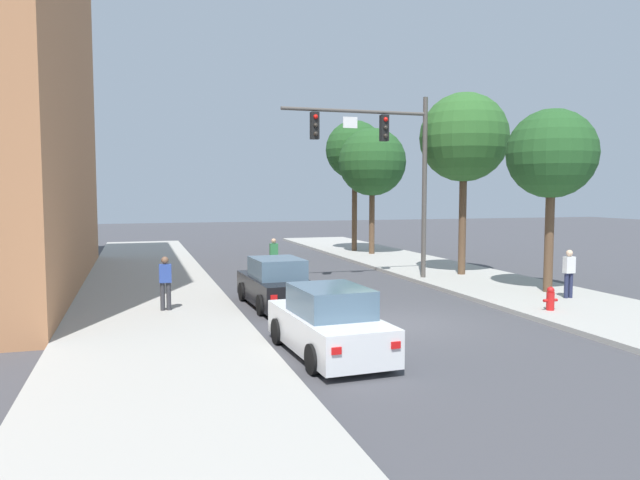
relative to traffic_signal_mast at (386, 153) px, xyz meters
name	(u,v)px	position (x,y,z in m)	size (l,w,h in m)	color
ground_plane	(393,323)	(-2.86, -7.20, -5.33)	(120.00, 120.00, 0.00)	#424247
sidewalk_left	(157,337)	(-9.36, -7.20, -5.25)	(5.00, 60.00, 0.15)	#A8A59E
sidewalk_right	(582,308)	(3.64, -7.20, -5.25)	(5.00, 60.00, 0.15)	#A8A59E
traffic_signal_mast	(386,153)	(0.00, 0.00, 0.00)	(6.24, 0.38, 7.50)	#514C47
car_lead_black	(276,284)	(-5.48, -3.73, -4.60)	(1.97, 4.30, 1.60)	black
car_following_white	(329,324)	(-5.65, -9.81, -4.60)	(2.00, 4.32, 1.60)	silver
pedestrian_sidewalk_left_walker	(165,280)	(-9.00, -4.11, -4.26)	(0.36, 0.22, 1.64)	#333338
pedestrian_crossing_road	(274,254)	(-3.85, 3.81, -4.41)	(0.36, 0.22, 1.64)	#333338
pedestrian_sidewalk_right_walker	(569,271)	(4.16, -5.95, -4.26)	(0.36, 0.22, 1.64)	#232847
fire_hydrant	(550,299)	(2.17, -7.55, -4.82)	(0.48, 0.24, 0.72)	red
street_tree_nearest	(552,155)	(4.34, -4.66, -0.26)	(3.16, 3.16, 6.53)	brown
street_tree_second	(464,138)	(3.79, 0.37, 0.74)	(3.82, 3.82, 7.86)	brown
street_tree_third	(372,162)	(3.33, 9.70, 0.14)	(3.91, 3.91, 7.29)	brown
street_tree_farthest	(355,150)	(3.00, 11.72, 0.95)	(3.54, 3.54, 7.94)	brown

